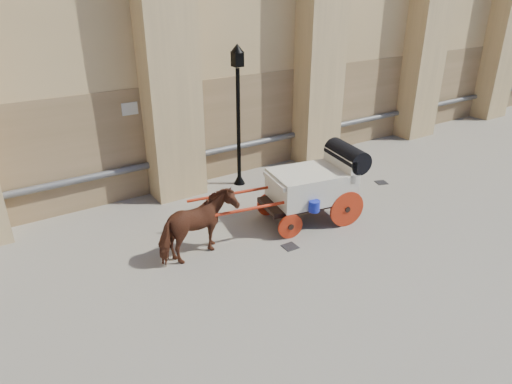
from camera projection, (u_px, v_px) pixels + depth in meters
ground at (281, 237)px, 10.75m from camera, size 90.00×90.00×0.00m
horse at (198, 227)px, 9.68m from camera, size 1.87×1.12×1.48m
carriage at (317, 182)px, 11.17m from camera, size 4.39×1.89×1.86m
street_lamp at (238, 113)px, 12.69m from camera, size 0.37×0.37×4.00m
drain_grate_near at (290, 247)px, 10.34m from camera, size 0.33×0.33×0.01m
drain_grate_far at (381, 183)px, 13.64m from camera, size 0.40×0.40×0.01m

